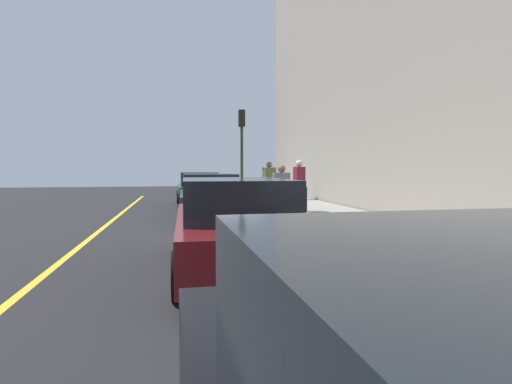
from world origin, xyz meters
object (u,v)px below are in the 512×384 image
Objects in this scene: pedestrian_olive_coat at (269,182)px; rolling_suitcase at (265,198)px; pedestrian_burgundy_coat at (299,184)px; pedestrian_blue_coat at (299,182)px; traffic_light_pole at (242,140)px; pedestrian_grey_coat at (281,193)px; parked_car_charcoal at (209,197)px; parked_car_green at (198,189)px; parked_car_maroon at (233,225)px.

rolling_suitcase is (0.54, 0.08, -0.70)m from pedestrian_olive_coat.
pedestrian_burgundy_coat is (-2.77, -0.46, 0.01)m from pedestrian_olive_coat.
pedestrian_olive_coat is at bearing -171.06° from rolling_suitcase.
pedestrian_blue_coat is 5.81m from pedestrian_burgundy_coat.
pedestrian_blue_coat is 0.41× the size of traffic_light_pole.
traffic_light_pole is (0.50, 1.08, 1.76)m from pedestrian_olive_coat.
pedestrian_grey_coat is at bearing 155.19° from pedestrian_burgundy_coat.
traffic_light_pole is at bearing 125.46° from pedestrian_blue_coat.
rolling_suitcase is (4.17, -2.71, -0.34)m from parked_car_charcoal.
parked_car_charcoal is 4.60m from pedestrian_olive_coat.
parked_car_green reaches higher than rolling_suitcase.
traffic_light_pole is (-1.62, -1.76, 2.12)m from parked_car_green.
pedestrian_burgundy_coat reaches higher than parked_car_green.
parked_car_charcoal is 4.96× the size of rolling_suitcase.
pedestrian_grey_coat is at bearing -167.20° from parked_car_green.
rolling_suitcase is (-1.58, -2.76, -0.34)m from parked_car_green.
pedestrian_blue_coat is at bearing -44.52° from rolling_suitcase.
pedestrian_olive_coat is at bearing -37.60° from parked_car_charcoal.
pedestrian_grey_coat is 0.90× the size of pedestrian_olive_coat.
pedestrian_blue_coat is (8.74, -3.14, -0.00)m from pedestrian_grey_coat.
parked_car_green is at bearing 12.80° from pedestrian_grey_coat.
pedestrian_olive_coat is at bearing 142.61° from pedestrian_blue_coat.
parked_car_maroon is at bearing 155.48° from pedestrian_burgundy_coat.
parked_car_maroon is 12.26m from parked_car_green.
pedestrian_grey_coat is (4.19, -1.89, 0.26)m from parked_car_maroon.
pedestrian_grey_coat is at bearing 160.22° from pedestrian_blue_coat.
parked_car_charcoal is at bearing 146.94° from rolling_suitcase.
parked_car_charcoal reaches higher than rolling_suitcase.
parked_car_charcoal is 2.44× the size of pedestrian_olive_coat.
parked_car_maroon is at bearing 165.20° from rolling_suitcase.
pedestrian_blue_coat is (2.79, -2.13, -0.10)m from pedestrian_olive_coat.
pedestrian_blue_coat is 0.89× the size of pedestrian_burgundy_coat.
pedestrian_blue_coat is at bearing -54.54° from traffic_light_pole.
parked_car_maroon is at bearing 170.29° from traffic_light_pole.
pedestrian_olive_coat is 2.03× the size of rolling_suitcase.
parked_car_charcoal is at bearing 104.81° from pedestrian_burgundy_coat.
pedestrian_burgundy_coat is at bearing -24.52° from parked_car_maroon.
traffic_light_pole is at bearing 92.17° from rolling_suitcase.
rolling_suitcase is (-2.25, 2.22, -0.60)m from pedestrian_blue_coat.
pedestrian_olive_coat is at bearing -114.65° from traffic_light_pole.
parked_car_maroon is 2.92× the size of pedestrian_grey_coat.
pedestrian_olive_coat reaches higher than pedestrian_grey_coat.
pedestrian_olive_coat is 1.12× the size of pedestrian_blue_coat.
traffic_light_pole is 4.49× the size of rolling_suitcase.
pedestrian_grey_coat is (-8.07, -1.83, 0.26)m from parked_car_green.
parked_car_maroon is 2.63× the size of pedestrian_olive_coat.
parked_car_charcoal and parked_car_green have the same top height.
rolling_suitcase is (3.31, 0.54, -0.71)m from pedestrian_burgundy_coat.
parked_car_maroon is 2.93× the size of pedestrian_blue_coat.
traffic_light_pole reaches higher than pedestrian_olive_coat.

